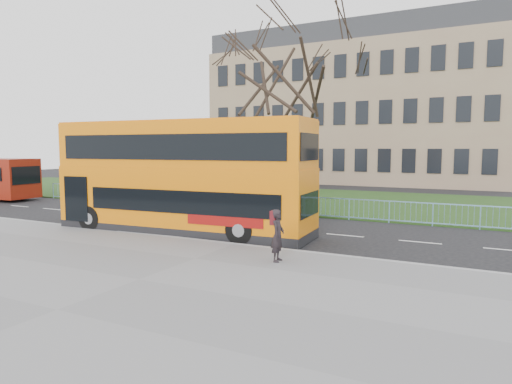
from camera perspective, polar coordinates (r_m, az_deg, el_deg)
ground at (r=18.41m, az=-0.22°, el=-5.95°), size 120.00×120.00×0.00m
pavement at (r=12.96m, az=-14.41°, el=-10.78°), size 80.00×10.50×0.12m
kerb at (r=17.06m, az=-2.64°, el=-6.63°), size 80.00×0.20×0.14m
grass_verge at (r=31.63m, az=11.86°, el=-1.17°), size 80.00×15.40×0.08m
guard_railing at (r=24.29m, az=7.01°, el=-1.88°), size 40.00×0.12×1.10m
bare_tree at (r=28.52m, az=3.81°, el=11.62°), size 9.26×9.26×13.23m
civic_building at (r=52.82m, az=12.80°, el=9.01°), size 30.00×15.00×14.00m
yellow_bus at (r=19.76m, az=-9.19°, el=2.20°), size 11.46×3.47×4.74m
pedestrian at (r=14.29m, az=2.73°, el=-5.46°), size 0.48×0.65×1.64m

